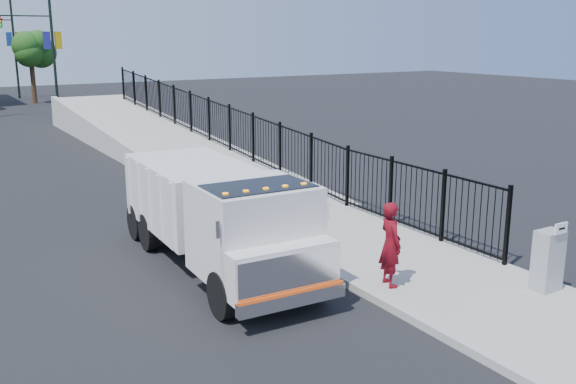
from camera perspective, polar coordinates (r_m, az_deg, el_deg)
ground at (r=14.50m, az=3.22°, el=-7.08°), size 120.00×120.00×0.00m
sidewalk at (r=14.22m, az=14.34°, el=-7.68°), size 3.55×12.00×0.12m
curb at (r=12.99m, az=8.27°, el=-9.39°), size 0.30×12.00×0.16m
ramp at (r=29.33m, az=-11.10°, el=3.42°), size 3.95×24.06×3.19m
iron_fence at (r=26.09m, az=-5.19°, el=4.36°), size 0.10×28.00×1.80m
truck at (r=14.28m, az=-6.21°, el=-1.79°), size 2.48×7.03×2.38m
worker at (r=13.29m, az=9.10°, el=-4.60°), size 0.55×0.72×1.77m
utility_cabinet at (r=13.98m, az=22.09°, el=-5.67°), size 0.55×0.40×1.25m
arrow_sign at (r=13.64m, az=23.10°, el=-2.99°), size 0.35×0.04×0.22m
debris at (r=16.22m, az=2.20°, el=-4.16°), size 0.34×0.34×0.08m
light_pole_1 at (r=44.81m, az=-20.54°, el=11.95°), size 3.78×0.22×8.00m
light_pole_3 at (r=57.98m, az=-23.45°, el=11.93°), size 3.78×0.22×8.00m
tree_1 at (r=53.50m, az=-21.93°, el=11.51°), size 2.20×2.20×5.10m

